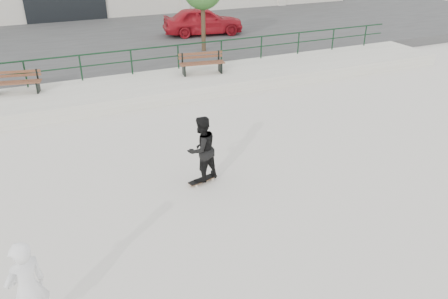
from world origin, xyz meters
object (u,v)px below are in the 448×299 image
bench_left (16,82)px  bench_right (202,63)px  red_car (203,21)px  seated_skater (28,289)px  skateboard (202,180)px  standing_skater (202,149)px

bench_left → bench_right: size_ratio=0.94×
bench_left → bench_right: bench_right is taller
red_car → seated_skater: bearing=159.5°
red_car → bench_left: bearing=132.1°
red_car → skateboard: (-5.75, -14.24, -1.18)m
red_car → seated_skater: 20.07m
bench_left → skateboard: size_ratio=2.21×
red_car → skateboard: bearing=167.1°
bench_left → red_car: size_ratio=0.40×
bench_right → red_car: red_car is taller
bench_right → skateboard: size_ratio=2.36×
bench_left → skateboard: bearing=-50.6°
skateboard → bench_left: bearing=103.1°
skateboard → bench_right: bearing=53.9°
bench_right → skateboard: 7.95m
standing_skater → red_car: bearing=-130.3°
bench_left → standing_skater: standing_skater is taller
skateboard → standing_skater: 0.88m
skateboard → standing_skater: standing_skater is taller
bench_left → standing_skater: 8.85m
red_car → skateboard: size_ratio=5.49×
bench_left → standing_skater: size_ratio=1.04×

